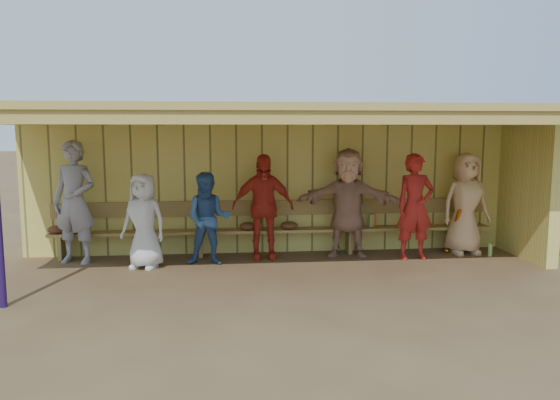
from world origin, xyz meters
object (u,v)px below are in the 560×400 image
object	(u,v)px
player_a	(75,202)
player_g	(415,207)
player_f	(348,203)
player_h	(465,204)
player_d	(263,207)
bench	(276,224)
player_b	(144,221)
player_c	(208,219)

from	to	relation	value
player_a	player_g	world-z (taller)	player_a
player_f	player_h	size ratio (longest dim) A/B	1.05
player_d	bench	world-z (taller)	player_d
player_b	player_g	world-z (taller)	player_g
player_d	player_f	distance (m)	1.45
player_c	player_h	xyz separation A→B (m)	(4.42, 0.33, 0.14)
player_g	bench	xyz separation A→B (m)	(-2.28, 0.60, -0.36)
player_h	player_f	bearing A→B (deg)	173.79
player_b	player_d	bearing A→B (deg)	36.05
player_b	player_c	distance (m)	1.00
player_a	player_g	size ratio (longest dim) A/B	1.13
player_b	player_g	bearing A→B (deg)	24.45
player_d	player_h	world-z (taller)	player_h
player_d	bench	xyz separation A→B (m)	(0.24, 0.31, -0.35)
player_b	player_c	xyz separation A→B (m)	(0.99, 0.13, -0.00)
player_b	player_h	size ratio (longest dim) A/B	0.85
player_b	bench	bearing A→B (deg)	42.08
player_h	player_d	bearing A→B (deg)	173.79
player_c	bench	distance (m)	1.32
player_f	bench	distance (m)	1.31
player_d	player_f	bearing A→B (deg)	-1.53
player_d	player_f	world-z (taller)	player_f
player_a	player_b	world-z (taller)	player_a
player_g	player_b	bearing A→B (deg)	178.09
player_c	bench	world-z (taller)	player_c
bench	player_h	bearing A→B (deg)	-5.31
player_c	bench	bearing A→B (deg)	33.77
player_b	player_g	distance (m)	4.42
player_g	player_f	bearing A→B (deg)	160.68
player_f	player_h	distance (m)	2.08
player_f	player_g	xyz separation A→B (m)	(1.07, -0.29, -0.04)
player_b	player_c	bearing A→B (deg)	29.76
player_h	player_a	bearing A→B (deg)	173.79
player_a	player_c	xyz separation A→B (m)	(2.15, -0.33, -0.25)
player_f	player_b	bearing A→B (deg)	-159.50
player_a	player_b	bearing A→B (deg)	-4.79
player_a	player_d	world-z (taller)	player_a
player_a	player_b	distance (m)	1.27
player_c	player_h	world-z (taller)	player_h
bench	player_b	bearing A→B (deg)	-160.06
player_b	player_d	size ratio (longest dim) A/B	0.85
player_d	player_g	distance (m)	2.54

